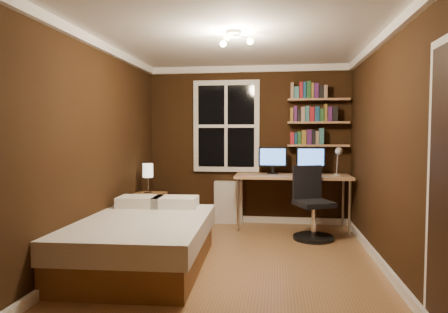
# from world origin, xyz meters

# --- Properties ---
(floor) EXTENTS (4.20, 4.20, 0.00)m
(floor) POSITION_xyz_m (0.00, 0.00, 0.00)
(floor) COLOR brown
(floor) RESTS_ON ground
(wall_back) EXTENTS (3.20, 0.04, 2.50)m
(wall_back) POSITION_xyz_m (0.00, 2.10, 1.25)
(wall_back) COLOR black
(wall_back) RESTS_ON ground
(wall_left) EXTENTS (0.04, 4.20, 2.50)m
(wall_left) POSITION_xyz_m (-1.60, 0.00, 1.25)
(wall_left) COLOR black
(wall_left) RESTS_ON ground
(wall_right) EXTENTS (0.04, 4.20, 2.50)m
(wall_right) POSITION_xyz_m (1.60, 0.00, 1.25)
(wall_right) COLOR black
(wall_right) RESTS_ON ground
(ceiling) EXTENTS (3.20, 4.20, 0.02)m
(ceiling) POSITION_xyz_m (0.00, 0.00, 2.50)
(ceiling) COLOR white
(ceiling) RESTS_ON wall_back
(window) EXTENTS (1.06, 0.06, 1.46)m
(window) POSITION_xyz_m (-0.35, 2.06, 1.55)
(window) COLOR white
(window) RESTS_ON wall_back
(ceiling_fixture) EXTENTS (0.44, 0.44, 0.18)m
(ceiling_fixture) POSITION_xyz_m (0.00, -0.10, 2.40)
(ceiling_fixture) COLOR beige
(ceiling_fixture) RESTS_ON ceiling
(bookshelf_lower) EXTENTS (0.92, 0.22, 0.03)m
(bookshelf_lower) POSITION_xyz_m (1.08, 1.98, 1.25)
(bookshelf_lower) COLOR #A67850
(bookshelf_lower) RESTS_ON wall_back
(books_row_lower) EXTENTS (0.48, 0.16, 0.23)m
(books_row_lower) POSITION_xyz_m (1.08, 1.98, 1.38)
(books_row_lower) COLOR maroon
(books_row_lower) RESTS_ON bookshelf_lower
(bookshelf_middle) EXTENTS (0.92, 0.22, 0.03)m
(bookshelf_middle) POSITION_xyz_m (1.08, 1.98, 1.60)
(bookshelf_middle) COLOR #A67850
(bookshelf_middle) RESTS_ON wall_back
(books_row_middle) EXTENTS (0.66, 0.16, 0.23)m
(books_row_middle) POSITION_xyz_m (1.08, 1.98, 1.73)
(books_row_middle) COLOR navy
(books_row_middle) RESTS_ON bookshelf_middle
(bookshelf_upper) EXTENTS (0.92, 0.22, 0.03)m
(bookshelf_upper) POSITION_xyz_m (1.08, 1.98, 1.95)
(bookshelf_upper) COLOR #A67850
(bookshelf_upper) RESTS_ON wall_back
(books_row_upper) EXTENTS (0.54, 0.16, 0.23)m
(books_row_upper) POSITION_xyz_m (1.08, 1.98, 2.08)
(books_row_upper) COLOR #25572B
(books_row_upper) RESTS_ON bookshelf_upper
(bed) EXTENTS (1.45, 1.96, 0.65)m
(bed) POSITION_xyz_m (-0.98, -0.22, 0.28)
(bed) COLOR brown
(bed) RESTS_ON ground
(nightstand) EXTENTS (0.46, 0.46, 0.56)m
(nightstand) POSITION_xyz_m (-1.39, 1.26, 0.28)
(nightstand) COLOR brown
(nightstand) RESTS_ON ground
(bedside_lamp) EXTENTS (0.15, 0.15, 0.44)m
(bedside_lamp) POSITION_xyz_m (-1.39, 1.26, 0.78)
(bedside_lamp) COLOR white
(bedside_lamp) RESTS_ON nightstand
(radiator) EXTENTS (0.45, 0.16, 0.67)m
(radiator) POSITION_xyz_m (-0.30, 1.98, 0.34)
(radiator) COLOR silver
(radiator) RESTS_ON ground
(desk) EXTENTS (1.71, 0.64, 0.81)m
(desk) POSITION_xyz_m (0.69, 1.76, 0.75)
(desk) COLOR #A67850
(desk) RESTS_ON ground
(monitor_left) EXTENTS (0.43, 0.12, 0.41)m
(monitor_left) POSITION_xyz_m (0.40, 1.85, 1.02)
(monitor_left) COLOR black
(monitor_left) RESTS_ON desk
(monitor_right) EXTENTS (0.43, 0.12, 0.41)m
(monitor_right) POSITION_xyz_m (0.97, 1.85, 1.02)
(monitor_right) COLOR black
(monitor_right) RESTS_ON desk
(desk_lamp) EXTENTS (0.14, 0.32, 0.44)m
(desk_lamp) POSITION_xyz_m (1.34, 1.68, 1.03)
(desk_lamp) COLOR silver
(desk_lamp) RESTS_ON desk
(office_chair) EXTENTS (0.59, 0.59, 0.99)m
(office_chair) POSITION_xyz_m (0.94, 1.19, 0.38)
(office_chair) COLOR black
(office_chair) RESTS_ON ground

